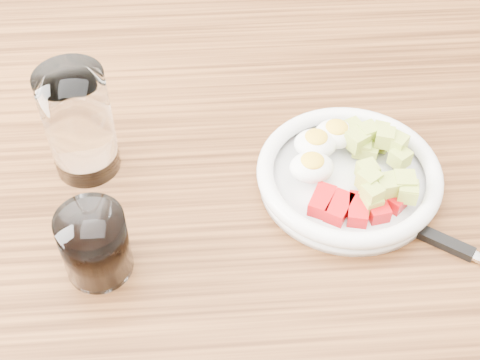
# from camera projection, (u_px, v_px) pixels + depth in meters

# --- Properties ---
(dining_table) EXTENTS (1.50, 0.90, 0.77)m
(dining_table) POSITION_uv_depth(u_px,v_px,m) (248.00, 254.00, 0.84)
(dining_table) COLOR brown
(dining_table) RESTS_ON ground
(bowl) EXTENTS (0.21, 0.21, 0.05)m
(bowl) POSITION_uv_depth(u_px,v_px,m) (349.00, 172.00, 0.77)
(bowl) COLOR white
(bowl) RESTS_ON dining_table
(fork) EXTENTS (0.19, 0.14, 0.01)m
(fork) POSITION_uv_depth(u_px,v_px,m) (453.00, 246.00, 0.72)
(fork) COLOR black
(fork) RESTS_ON dining_table
(water_glass) EXTENTS (0.08, 0.08, 0.14)m
(water_glass) POSITION_uv_depth(u_px,v_px,m) (79.00, 123.00, 0.76)
(water_glass) COLOR white
(water_glass) RESTS_ON dining_table
(coffee_glass) EXTENTS (0.07, 0.07, 0.08)m
(coffee_glass) POSITION_uv_depth(u_px,v_px,m) (95.00, 244.00, 0.68)
(coffee_glass) COLOR white
(coffee_glass) RESTS_ON dining_table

